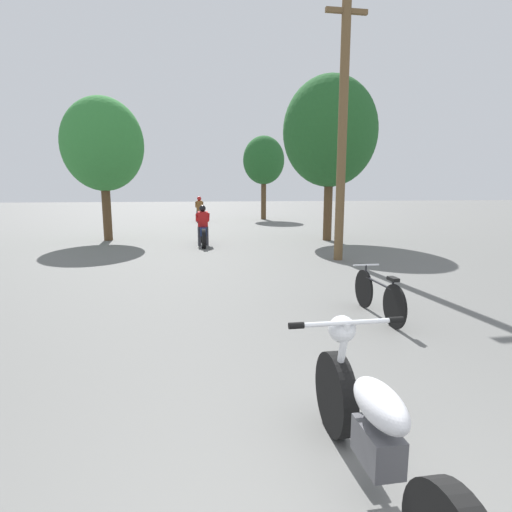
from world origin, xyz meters
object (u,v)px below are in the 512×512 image
motorcycle_rider_lead (203,230)px  roadside_tree_left (103,145)px  motorcycle_foreground (375,433)px  motorcycle_rider_far (199,212)px  roadside_tree_right_far (264,161)px  bicycle_parked (378,295)px  roadside_tree_right_near (330,132)px  utility_pole (343,126)px

motorcycle_rider_lead → roadside_tree_left: bearing=151.5°
motorcycle_foreground → motorcycle_rider_far: bearing=91.6°
roadside_tree_right_far → bicycle_parked: 20.07m
roadside_tree_right_near → bicycle_parked: bearing=-104.5°
roadside_tree_right_near → roadside_tree_right_far: size_ratio=1.15×
roadside_tree_right_far → motorcycle_rider_far: roadside_tree_right_far is taller
roadside_tree_right_far → motorcycle_rider_lead: roadside_tree_right_far is taller
bicycle_parked → roadside_tree_right_far: bearing=84.8°
utility_pole → motorcycle_rider_far: bearing=104.3°
bicycle_parked → roadside_tree_left: bearing=119.9°
roadside_tree_left → roadside_tree_right_near: bearing=-9.0°
roadside_tree_right_near → roadside_tree_right_far: roadside_tree_right_near is taller
roadside_tree_right_far → motorcycle_rider_far: (-4.09, -1.15, -3.10)m
roadside_tree_right_near → motorcycle_foreground: roadside_tree_right_near is taller
roadside_tree_right_far → motorcycle_rider_lead: 12.51m
motorcycle_rider_lead → bicycle_parked: size_ratio=1.33×
roadside_tree_right_near → motorcycle_rider_lead: (-4.70, -0.61, -3.45)m
roadside_tree_right_near → motorcycle_rider_lead: roadside_tree_right_near is taller
motorcycle_foreground → motorcycle_rider_lead: 11.76m
utility_pole → bicycle_parked: utility_pole is taller
utility_pole → roadside_tree_left: utility_pole is taller
roadside_tree_left → motorcycle_rider_lead: bearing=-28.5°
motorcycle_foreground → bicycle_parked: size_ratio=1.29×
utility_pole → motorcycle_foreground: utility_pole is taller
motorcycle_rider_far → bicycle_parked: bearing=-83.0°
motorcycle_foreground → roadside_tree_right_far: bearing=81.4°
roadside_tree_left → motorcycle_rider_lead: size_ratio=2.39×
roadside_tree_right_near → roadside_tree_right_far: bearing=92.7°
roadside_tree_left → motorcycle_foreground: size_ratio=2.46×
utility_pole → roadside_tree_right_far: utility_pole is taller
bicycle_parked → utility_pole: bearing=76.1°
roadside_tree_right_near → bicycle_parked: size_ratio=3.64×
roadside_tree_left → motorcycle_rider_lead: 5.00m
motorcycle_rider_lead → bicycle_parked: bearing=-74.1°
utility_pole → motorcycle_rider_far: 14.46m
utility_pole → motorcycle_rider_lead: size_ratio=3.16×
motorcycle_rider_far → utility_pole: bearing=-75.7°
roadside_tree_right_far → motorcycle_rider_lead: (-4.19, -11.36, -3.14)m
utility_pole → motorcycle_rider_far: utility_pole is taller
roadside_tree_left → bicycle_parked: (5.91, -10.27, -3.18)m
utility_pole → motorcycle_rider_far: (-3.49, 13.71, -2.99)m
roadside_tree_right_far → motorcycle_rider_far: bearing=-164.4°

